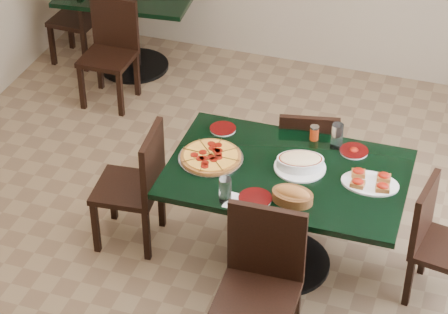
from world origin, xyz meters
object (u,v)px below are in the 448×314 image
(chair_left, at_px, (138,182))
(pepperoni_pizza, at_px, (211,157))
(bruschetta_platter, at_px, (370,181))
(chair_right, at_px, (436,238))
(chair_near, at_px, (261,278))
(lasagna_casserole, at_px, (300,162))
(bread_basket, at_px, (293,195))
(back_chair_near, at_px, (111,46))
(main_table, at_px, (286,195))
(back_table, at_px, (131,14))
(back_chair_left, at_px, (82,14))
(chair_far, at_px, (307,156))

(chair_left, height_order, pepperoni_pizza, chair_left)
(bruschetta_platter, bearing_deg, chair_right, 0.99)
(chair_near, relative_size, lasagna_casserole, 2.90)
(pepperoni_pizza, bearing_deg, lasagna_casserole, 8.72)
(bread_basket, relative_size, bruschetta_platter, 0.74)
(chair_left, bearing_deg, bread_basket, 73.26)
(back_chair_near, distance_m, lasagna_casserole, 2.48)
(main_table, xyz_separation_m, back_table, (-1.93, 2.06, -0.04))
(main_table, xyz_separation_m, back_chair_left, (-2.39, 2.04, -0.11))
(chair_near, height_order, chair_right, chair_near)
(chair_near, bearing_deg, lasagna_casserole, 87.12)
(chair_left, bearing_deg, lasagna_casserole, 90.74)
(pepperoni_pizza, relative_size, bruschetta_platter, 1.16)
(chair_right, xyz_separation_m, bruschetta_platter, (-0.43, -0.01, 0.33))
(back_chair_left, height_order, pepperoni_pizza, back_chair_left)
(back_chair_near, xyz_separation_m, lasagna_casserole, (1.95, -1.50, 0.32))
(chair_right, bearing_deg, main_table, 101.61)
(back_table, distance_m, chair_right, 3.50)
(back_chair_near, xyz_separation_m, back_chair_left, (-0.50, 0.48, -0.02))
(lasagna_casserole, bearing_deg, pepperoni_pizza, 171.72)
(main_table, bearing_deg, bread_basket, -69.93)
(back_table, xyz_separation_m, chair_near, (1.99, -2.77, 0.01))
(chair_left, bearing_deg, chair_far, 118.38)
(back_chair_near, height_order, lasagna_casserole, back_chair_near)
(chair_near, distance_m, chair_right, 1.15)
(back_table, distance_m, pepperoni_pizza, 2.56)
(back_table, relative_size, chair_right, 1.47)
(chair_near, relative_size, chair_right, 1.17)
(pepperoni_pizza, bearing_deg, back_chair_near, 131.83)
(main_table, bearing_deg, pepperoni_pizza, -177.61)
(chair_near, xyz_separation_m, back_chair_near, (-1.94, 2.27, -0.05))
(back_chair_near, bearing_deg, chair_far, -27.21)
(chair_far, relative_size, pepperoni_pizza, 2.08)
(chair_near, height_order, back_chair_near, chair_near)
(chair_left, bearing_deg, pepperoni_pizza, 88.38)
(back_table, bearing_deg, chair_near, -59.75)
(back_table, relative_size, chair_far, 1.42)
(back_table, bearing_deg, back_chair_near, -90.50)
(main_table, xyz_separation_m, back_chair_near, (-1.89, 1.55, -0.09))
(pepperoni_pizza, distance_m, bread_basket, 0.63)
(lasagna_casserole, bearing_deg, chair_far, 80.54)
(lasagna_casserole, xyz_separation_m, bruschetta_platter, (0.43, -0.03, -0.02))
(chair_far, bearing_deg, chair_left, 22.42)
(main_table, height_order, back_chair_left, back_chair_left)
(chair_right, height_order, lasagna_casserole, lasagna_casserole)
(chair_left, distance_m, bread_basket, 1.12)
(back_table, distance_m, lasagna_casserole, 2.84)
(lasagna_casserole, bearing_deg, bread_basket, -100.20)
(back_chair_left, bearing_deg, main_table, 52.33)
(back_table, relative_size, chair_left, 1.36)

